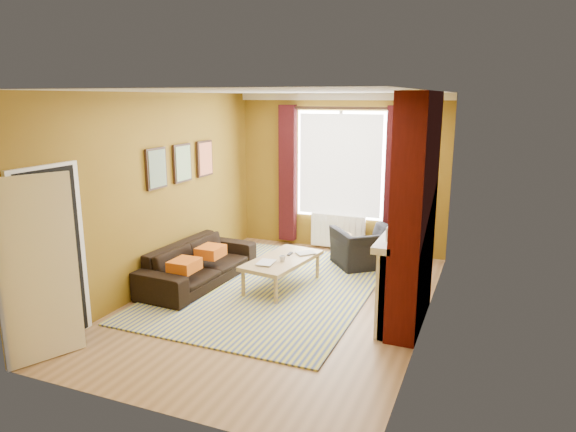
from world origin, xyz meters
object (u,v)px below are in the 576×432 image
(wicker_stool, at_px, (342,246))
(floor_lamp, at_px, (411,196))
(coffee_table, at_px, (282,261))
(sofa, at_px, (199,263))
(armchair, at_px, (366,248))

(wicker_stool, xyz_separation_m, floor_lamp, (1.09, 0.21, 0.92))
(coffee_table, relative_size, wicker_stool, 3.33)
(sofa, relative_size, floor_lamp, 1.45)
(armchair, distance_m, wicker_stool, 0.59)
(wicker_stool, bearing_deg, coffee_table, -103.62)
(sofa, distance_m, coffee_table, 1.26)
(armchair, distance_m, coffee_table, 1.66)
(coffee_table, relative_size, floor_lamp, 0.99)
(sofa, bearing_deg, coffee_table, -73.37)
(armchair, height_order, wicker_stool, armchair)
(sofa, xyz_separation_m, coffee_table, (1.23, 0.30, 0.09))
(sofa, relative_size, coffee_table, 1.47)
(floor_lamp, bearing_deg, sofa, -141.16)
(coffee_table, xyz_separation_m, wicker_stool, (0.41, 1.69, -0.18))
(sofa, height_order, floor_lamp, floor_lamp)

